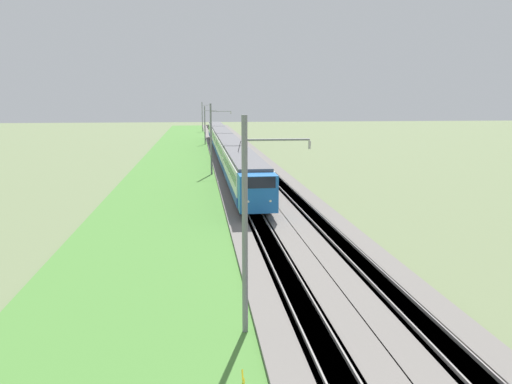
% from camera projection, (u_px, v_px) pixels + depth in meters
% --- Properties ---
extents(ballast_main, '(240.00, 4.40, 0.30)m').
position_uv_depth(ballast_main, '(233.00, 174.00, 59.97)').
color(ballast_main, slate).
rests_on(ballast_main, ground).
extents(ballast_adjacent, '(240.00, 4.40, 0.30)m').
position_uv_depth(ballast_adjacent, '(269.00, 174.00, 60.47)').
color(ballast_adjacent, slate).
rests_on(ballast_adjacent, ground).
extents(track_main, '(240.00, 1.57, 0.45)m').
position_uv_depth(track_main, '(233.00, 174.00, 59.96)').
color(track_main, '#4C4238').
rests_on(track_main, ground).
extents(track_adjacent, '(240.00, 1.57, 0.45)m').
position_uv_depth(track_adjacent, '(269.00, 174.00, 60.47)').
color(track_adjacent, '#4C4238').
rests_on(track_adjacent, ground).
extents(grass_verge, '(240.00, 13.92, 0.12)m').
position_uv_depth(grass_verge, '(185.00, 176.00, 59.31)').
color(grass_verge, '#4C8438').
rests_on(grass_verge, ground).
extents(passenger_train, '(85.34, 2.90, 5.02)m').
position_uv_depth(passenger_train, '(225.00, 143.00, 77.03)').
color(passenger_train, blue).
rests_on(passenger_train, ground).
extents(catenary_mast_near, '(0.22, 2.56, 8.43)m').
position_uv_depth(catenary_mast_near, '(246.00, 225.00, 18.57)').
color(catenary_mast_near, slate).
rests_on(catenary_mast_near, ground).
extents(catenary_mast_mid, '(0.22, 2.56, 8.56)m').
position_uv_depth(catenary_mast_mid, '(212.00, 139.00, 59.47)').
color(catenary_mast_mid, slate).
rests_on(catenary_mast_mid, ground).
extents(catenary_mast_far, '(0.22, 2.56, 7.78)m').
position_uv_depth(catenary_mast_far, '(205.00, 125.00, 100.46)').
color(catenary_mast_far, slate).
rests_on(catenary_mast_far, ground).
extents(catenary_mast_distant, '(0.22, 2.56, 8.45)m').
position_uv_depth(catenary_mast_distant, '(202.00, 117.00, 141.32)').
color(catenary_mast_distant, slate).
rests_on(catenary_mast_distant, ground).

